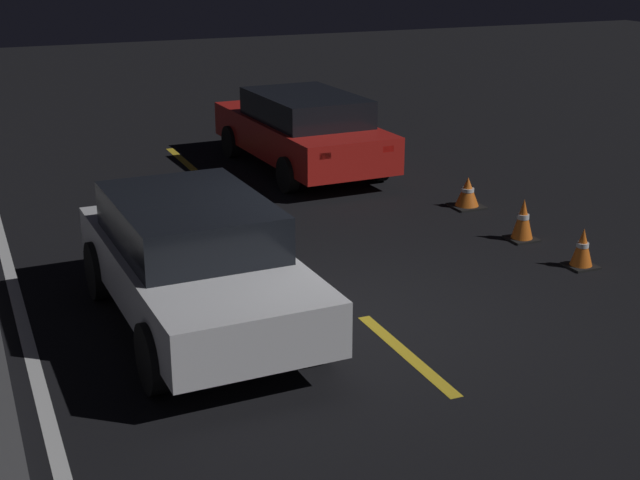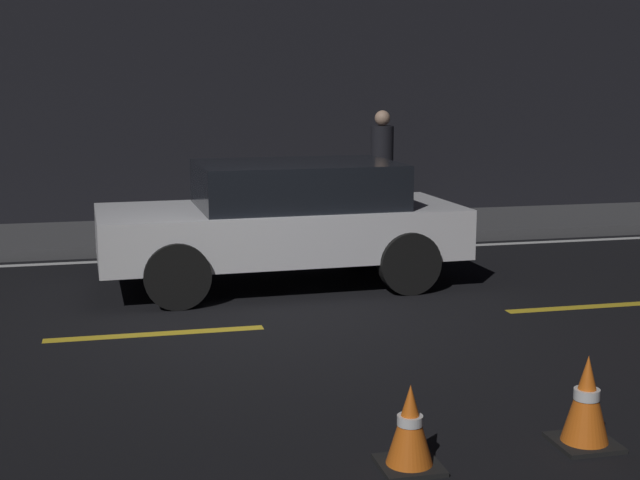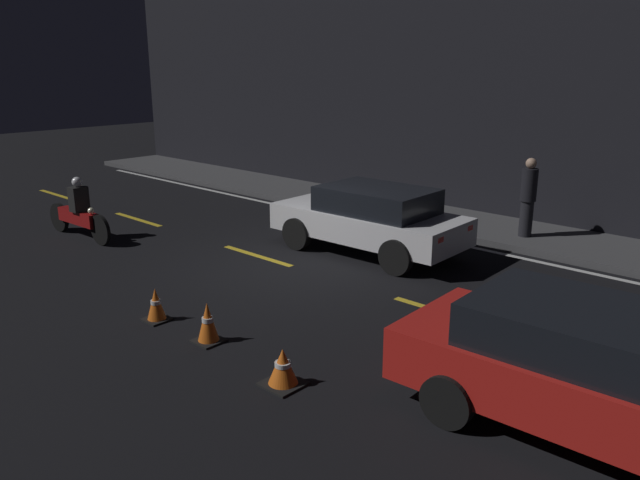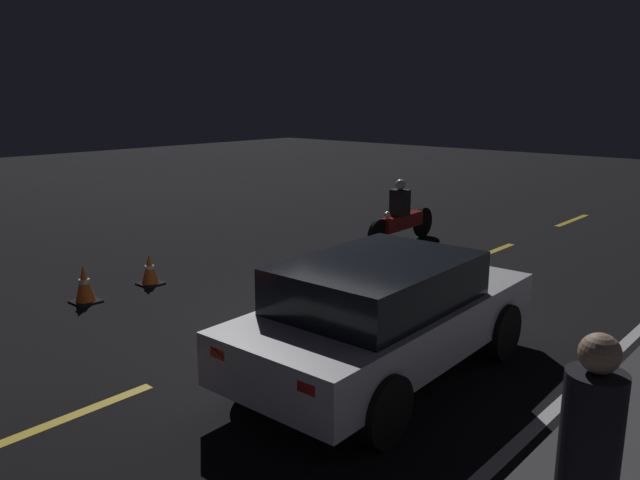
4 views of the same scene
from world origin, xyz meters
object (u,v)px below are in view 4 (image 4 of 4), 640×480
(traffic_cone_near, at_px, (150,270))
(motorcycle, at_px, (402,218))
(sedan_white, at_px, (385,312))
(traffic_cone_mid, at_px, (84,284))
(pedestrian, at_px, (587,473))

(traffic_cone_near, bearing_deg, motorcycle, 164.56)
(motorcycle, distance_m, traffic_cone_near, 5.50)
(motorcycle, bearing_deg, sedan_white, 30.47)
(traffic_cone_near, xyz_separation_m, traffic_cone_mid, (1.20, 0.07, 0.04))
(sedan_white, relative_size, traffic_cone_near, 7.84)
(traffic_cone_near, relative_size, traffic_cone_mid, 0.88)
(traffic_cone_near, distance_m, traffic_cone_mid, 1.20)
(sedan_white, distance_m, motorcycle, 6.56)
(pedestrian, bearing_deg, motorcycle, -139.50)
(traffic_cone_mid, height_order, pedestrian, pedestrian)
(pedestrian, bearing_deg, traffic_cone_mid, -97.61)
(sedan_white, height_order, traffic_cone_near, sedan_white)
(traffic_cone_mid, distance_m, pedestrian, 7.94)
(sedan_white, bearing_deg, traffic_cone_mid, 99.43)
(motorcycle, distance_m, pedestrian, 9.93)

